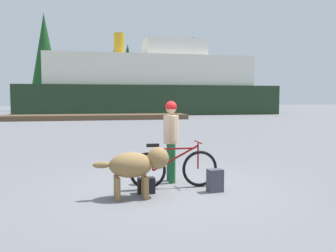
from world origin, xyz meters
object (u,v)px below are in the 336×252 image
(person_cyclist, at_px, (171,133))
(backpack, at_px, (215,180))
(dog, at_px, (137,165))
(handbag_pannier, at_px, (146,185))
(bicycle, at_px, (174,168))
(ferry_boat, at_px, (151,86))

(person_cyclist, relative_size, backpack, 3.97)
(dog, distance_m, backpack, 1.56)
(backpack, relative_size, handbag_pannier, 1.35)
(backpack, bearing_deg, person_cyclist, 123.35)
(bicycle, xyz_separation_m, person_cyclist, (0.07, 0.52, 0.64))
(dog, bearing_deg, bicycle, 34.61)
(bicycle, distance_m, handbag_pannier, 0.70)
(ferry_boat, bearing_deg, bicycle, -98.75)
(backpack, relative_size, ferry_boat, 0.02)
(dog, xyz_separation_m, handbag_pannier, (0.21, 0.26, -0.45))
(person_cyclist, distance_m, ferry_boat, 32.68)
(person_cyclist, relative_size, dog, 1.27)
(bicycle, distance_m, dog, 1.00)
(bicycle, relative_size, dog, 1.32)
(handbag_pannier, bearing_deg, bicycle, 25.96)
(person_cyclist, bearing_deg, ferry_boat, 81.22)
(person_cyclist, distance_m, dog, 1.45)
(person_cyclist, height_order, dog, person_cyclist)
(person_cyclist, bearing_deg, bicycle, -97.26)
(bicycle, distance_m, backpack, 0.86)
(person_cyclist, xyz_separation_m, dog, (-0.87, -1.07, -0.44))
(person_cyclist, height_order, ferry_boat, ferry_boat)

